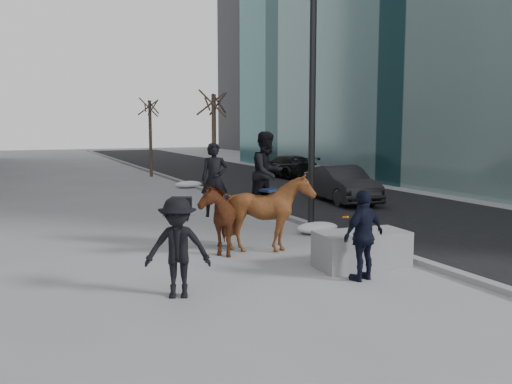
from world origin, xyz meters
name	(u,v)px	position (x,y,z in m)	size (l,w,h in m)	color
ground	(280,271)	(0.00, 0.00, 0.00)	(120.00, 120.00, 0.00)	gray
road	(321,195)	(7.00, 10.00, 0.01)	(8.00, 90.00, 0.01)	black
curb	(234,199)	(3.00, 10.00, 0.06)	(0.25, 90.00, 0.12)	gray
planter	(362,249)	(1.71, -0.41, 0.38)	(1.91, 0.95, 0.76)	gray
car_near	(341,184)	(6.68, 7.98, 0.71)	(1.49, 4.29, 1.41)	black
car_far	(286,166)	(9.27, 17.60, 0.63)	(1.78, 4.37, 1.27)	black
tree_near	(214,142)	(2.40, 10.56, 2.31)	(1.20, 1.20, 4.63)	#352A1F
tree_far	(150,135)	(2.40, 21.29, 2.42)	(1.20, 1.20, 4.84)	#3B2B23
mounted_left	(217,211)	(-0.55, 2.23, 0.95)	(1.49, 2.17, 2.57)	#471B0E
mounted_right	(269,204)	(0.58, 1.73, 1.13)	(1.98, 2.09, 2.83)	#4C210F
feeder	(364,235)	(1.17, -1.21, 0.88)	(1.10, 0.97, 1.75)	black
camera_crew	(178,247)	(-2.36, -0.77, 0.89)	(1.30, 1.03, 1.75)	black
lamppost	(308,50)	(2.60, 3.51, 4.99)	(0.25, 2.80, 9.09)	black
snow_piles	(232,199)	(2.70, 9.47, 0.16)	(1.28, 12.73, 0.33)	white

